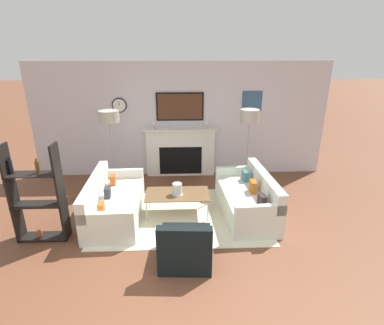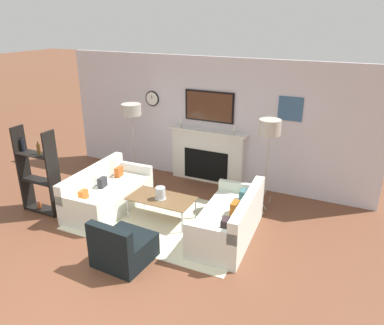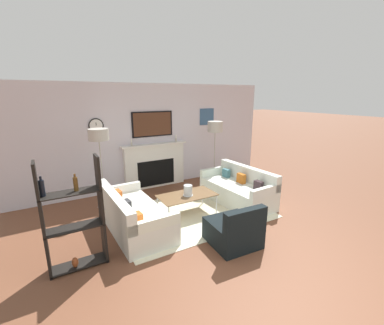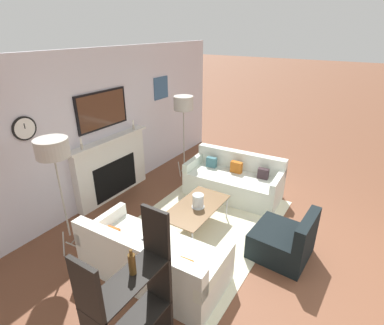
# 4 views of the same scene
# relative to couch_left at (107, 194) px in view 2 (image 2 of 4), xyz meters

# --- Properties ---
(ground_plane) EXTENTS (60.00, 60.00, 0.00)m
(ground_plane) POSITION_rel_couch_left_xyz_m (1.25, -2.25, -0.27)
(ground_plane) COLOR brown
(fireplace_wall) EXTENTS (6.96, 0.28, 2.70)m
(fireplace_wall) POSITION_rel_couch_left_xyz_m (1.25, 2.05, 0.94)
(fireplace_wall) COLOR silver
(fireplace_wall) RESTS_ON ground_plane
(area_rug) EXTENTS (3.10, 2.11, 0.01)m
(area_rug) POSITION_rel_couch_left_xyz_m (1.25, 0.00, -0.26)
(area_rug) COLOR beige
(area_rug) RESTS_ON ground_plane
(couch_left) EXTENTS (0.94, 1.90, 0.77)m
(couch_left) POSITION_rel_couch_left_xyz_m (0.00, 0.00, 0.00)
(couch_left) COLOR silver
(couch_left) RESTS_ON ground_plane
(couch_right) EXTENTS (0.93, 1.81, 0.80)m
(couch_right) POSITION_rel_couch_left_xyz_m (2.49, 0.00, 0.02)
(couch_right) COLOR silver
(couch_right) RESTS_ON ground_plane
(armchair) EXTENTS (0.79, 0.81, 0.74)m
(armchair) POSITION_rel_couch_left_xyz_m (1.30, -1.33, -0.02)
(armchair) COLOR black
(armchair) RESTS_ON ground_plane
(coffee_table) EXTENTS (1.18, 0.63, 0.42)m
(coffee_table) POSITION_rel_couch_left_xyz_m (1.18, 0.05, 0.13)
(coffee_table) COLOR brown
(coffee_table) RESTS_ON ground_plane
(hurricane_candle) EXTENTS (0.20, 0.20, 0.22)m
(hurricane_candle) POSITION_rel_couch_left_xyz_m (1.18, 0.02, 0.25)
(hurricane_candle) COLOR silver
(hurricane_candle) RESTS_ON coffee_table
(floor_lamp_left) EXTENTS (0.42, 0.42, 1.74)m
(floor_lamp_left) POSITION_rel_couch_left_xyz_m (-0.23, 1.31, 1.32)
(floor_lamp_left) COLOR #9E998E
(floor_lamp_left) RESTS_ON ground_plane
(floor_lamp_right) EXTENTS (0.40, 0.40, 1.75)m
(floor_lamp_right) POSITION_rel_couch_left_xyz_m (2.73, 1.31, 1.31)
(floor_lamp_right) COLOR #9E998E
(floor_lamp_right) RESTS_ON ground_plane
(shelf_unit) EXTENTS (0.78, 0.28, 1.62)m
(shelf_unit) POSITION_rel_couch_left_xyz_m (-1.01, -0.64, 0.49)
(shelf_unit) COLOR black
(shelf_unit) RESTS_ON ground_plane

